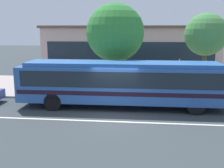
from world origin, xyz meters
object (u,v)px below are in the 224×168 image
(pedestrian_standing_by_tree, at_px, (156,84))
(pedestrian_walking_along_curb, at_px, (103,81))
(bus_stop_sign, at_px, (179,74))
(street_tree_mid_block, at_px, (206,35))
(transit_bus, at_px, (122,81))
(pedestrian_waiting_near_sign, at_px, (111,82))
(street_tree_near_stop, at_px, (115,33))

(pedestrian_standing_by_tree, bearing_deg, pedestrian_walking_along_curb, 171.33)
(bus_stop_sign, bearing_deg, pedestrian_standing_by_tree, 178.48)
(pedestrian_walking_along_curb, distance_m, street_tree_mid_block, 7.72)
(transit_bus, height_order, pedestrian_walking_along_curb, transit_bus)
(pedestrian_waiting_near_sign, distance_m, street_tree_near_stop, 3.49)
(pedestrian_waiting_near_sign, xyz_separation_m, pedestrian_standing_by_tree, (2.89, -0.14, -0.07))
(bus_stop_sign, distance_m, street_tree_mid_block, 3.87)
(transit_bus, relative_size, pedestrian_waiting_near_sign, 6.89)
(street_tree_near_stop, bearing_deg, pedestrian_standing_by_tree, -30.80)
(pedestrian_walking_along_curb, distance_m, bus_stop_sign, 4.95)
(pedestrian_standing_by_tree, xyz_separation_m, street_tree_near_stop, (-2.77, 1.65, 3.21))
(transit_bus, xyz_separation_m, street_tree_near_stop, (-0.75, 3.42, 2.72))
(pedestrian_walking_along_curb, bearing_deg, pedestrian_waiting_near_sign, -34.39)
(street_tree_near_stop, relative_size, street_tree_mid_block, 1.12)
(pedestrian_standing_by_tree, height_order, street_tree_mid_block, street_tree_mid_block)
(transit_bus, distance_m, pedestrian_waiting_near_sign, 2.14)
(transit_bus, xyz_separation_m, street_tree_mid_block, (5.44, 4.04, 2.58))
(street_tree_near_stop, bearing_deg, transit_bus, -77.67)
(bus_stop_sign, xyz_separation_m, street_tree_mid_block, (2.00, 2.31, 2.38))
(pedestrian_walking_along_curb, distance_m, pedestrian_standing_by_tree, 3.49)
(pedestrian_waiting_near_sign, bearing_deg, pedestrian_standing_by_tree, -2.77)
(transit_bus, bearing_deg, bus_stop_sign, 26.71)
(pedestrian_waiting_near_sign, xyz_separation_m, street_tree_mid_block, (6.31, 2.13, 3.00))
(street_tree_mid_block, bearing_deg, pedestrian_standing_by_tree, -146.45)
(street_tree_near_stop, distance_m, street_tree_mid_block, 6.22)
(pedestrian_walking_along_curb, relative_size, street_tree_near_stop, 0.27)
(pedestrian_walking_along_curb, relative_size, pedestrian_standing_by_tree, 1.02)
(transit_bus, distance_m, street_tree_mid_block, 7.25)
(pedestrian_waiting_near_sign, height_order, street_tree_near_stop, street_tree_near_stop)
(pedestrian_standing_by_tree, bearing_deg, street_tree_near_stop, 149.20)
(pedestrian_waiting_near_sign, height_order, street_tree_mid_block, street_tree_mid_block)
(transit_bus, height_order, bus_stop_sign, bus_stop_sign)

